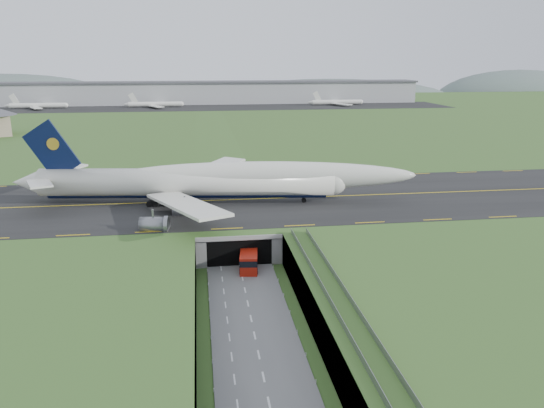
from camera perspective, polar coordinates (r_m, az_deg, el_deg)
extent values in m
plane|color=#3B5923|center=(91.70, -3.09, -8.58)|extent=(900.00, 900.00, 0.00)
cube|color=gray|center=(90.53, -3.12, -6.84)|extent=(800.00, 800.00, 6.00)
cube|color=slate|center=(84.89, -2.65, -10.56)|extent=(12.00, 75.00, 0.20)
cube|color=black|center=(120.81, -4.48, 0.42)|extent=(800.00, 44.00, 0.18)
cube|color=gray|center=(107.54, -4.00, -1.80)|extent=(16.00, 22.00, 1.00)
cube|color=gray|center=(108.10, -7.69, -3.20)|extent=(2.00, 22.00, 6.00)
cube|color=gray|center=(108.96, -0.30, -2.91)|extent=(2.00, 22.00, 6.00)
cube|color=black|center=(103.75, -3.78, -4.19)|extent=(12.00, 12.00, 5.00)
cube|color=#A8A8A3|center=(97.03, -3.54, -3.66)|extent=(17.00, 0.50, 0.80)
cube|color=#A8A8A3|center=(74.37, 6.70, -9.72)|extent=(3.00, 53.00, 0.50)
cube|color=gray|center=(73.74, 5.66, -9.28)|extent=(0.06, 53.00, 1.00)
cube|color=gray|center=(74.40, 7.78, -9.11)|extent=(0.06, 53.00, 1.00)
cylinder|color=#A8A8A3|center=(67.70, 8.69, -15.38)|extent=(0.90, 0.90, 5.60)
cylinder|color=#A8A8A3|center=(77.85, 6.17, -10.95)|extent=(0.90, 0.90, 5.60)
cylinder|color=#A8A8A3|center=(88.46, 4.29, -7.55)|extent=(0.90, 0.90, 5.60)
cylinder|color=silver|center=(118.26, -9.10, 2.36)|extent=(64.74, 14.18, 6.07)
sphere|color=silver|center=(117.92, 6.61, 2.41)|extent=(6.65, 6.65, 5.95)
cone|color=silver|center=(128.21, -24.82, 2.12)|extent=(7.31, 6.56, 5.77)
ellipsoid|color=silver|center=(116.68, -0.63, 3.06)|extent=(66.37, 13.91, 6.37)
ellipsoid|color=black|center=(117.63, 6.16, 2.77)|extent=(4.55, 3.17, 2.12)
cylinder|color=black|center=(118.81, -9.05, 1.24)|extent=(61.09, 10.28, 2.55)
cube|color=silver|center=(132.90, -7.35, 3.45)|extent=(22.49, 26.64, 2.55)
cube|color=silver|center=(132.18, -21.41, 3.48)|extent=(9.51, 10.99, 0.97)
cube|color=silver|center=(103.66, -9.23, -0.05)|extent=(17.11, 28.78, 2.55)
cube|color=silver|center=(119.28, -23.75, 2.04)|extent=(7.69, 11.27, 0.97)
cube|color=black|center=(124.51, -22.59, 5.36)|extent=(12.04, 2.09, 13.42)
cylinder|color=gold|center=(124.13, -22.45, 6.01)|extent=(2.72, 0.99, 2.66)
cylinder|color=slate|center=(127.74, -8.15, 1.57)|extent=(5.29, 3.73, 3.13)
cylinder|color=slate|center=(137.97, -9.48, 2.55)|extent=(5.29, 3.73, 3.13)
cylinder|color=slate|center=(110.50, -9.32, -0.66)|extent=(5.29, 3.73, 3.13)
cylinder|color=slate|center=(101.92, -12.63, -2.22)|extent=(5.29, 3.73, 3.13)
cylinder|color=black|center=(118.30, 3.44, 0.42)|extent=(1.09, 0.60, 1.04)
cube|color=black|center=(119.93, -11.04, 0.44)|extent=(6.48, 7.31, 1.33)
cube|color=#A8180B|center=(97.11, -2.50, -5.98)|extent=(4.04, 8.60, 3.32)
cube|color=black|center=(96.87, -2.51, -5.61)|extent=(4.11, 8.71, 1.11)
cube|color=black|center=(97.63, -2.49, -6.73)|extent=(3.75, 8.02, 0.55)
cylinder|color=black|center=(95.06, -3.40, -7.29)|extent=(0.50, 1.03, 1.00)
cylinder|color=black|center=(100.18, -3.29, -6.07)|extent=(0.50, 1.03, 1.00)
cylinder|color=black|center=(95.00, -1.65, -7.28)|extent=(0.50, 1.03, 1.00)
cylinder|color=black|center=(100.12, -1.63, -6.06)|extent=(0.50, 1.03, 1.00)
cube|color=#B2B2B2|center=(384.32, -7.06, 11.77)|extent=(300.00, 22.00, 15.00)
cube|color=#4C4C51|center=(383.93, -7.10, 12.88)|extent=(302.00, 24.00, 1.20)
cube|color=black|center=(354.95, -6.92, 10.28)|extent=(320.00, 50.00, 0.08)
cylinder|color=silver|center=(373.47, -23.86, 9.67)|extent=(34.00, 3.20, 3.20)
cylinder|color=silver|center=(360.74, -12.45, 10.45)|extent=(34.00, 3.20, 3.20)
cylinder|color=silver|center=(371.97, 6.99, 10.83)|extent=(34.00, 3.20, 3.20)
ellipsoid|color=#566862|center=(543.55, -26.88, 9.44)|extent=(220.00, 77.00, 56.00)
ellipsoid|color=#566862|center=(530.53, 6.03, 10.88)|extent=(260.00, 91.00, 44.00)
ellipsoid|color=#566862|center=(610.03, 24.90, 10.15)|extent=(180.00, 63.00, 60.00)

